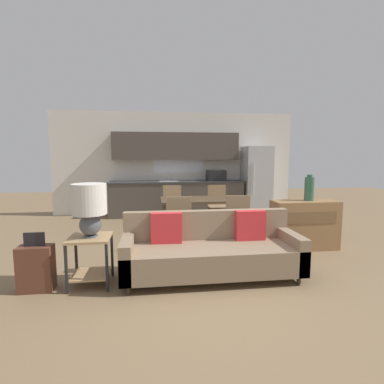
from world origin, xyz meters
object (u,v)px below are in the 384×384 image
object	(u,v)px
side_table	(90,252)
dining_chair_near_right	(236,217)
refrigerator	(256,180)
couch	(210,251)
vase	(309,188)
dining_table	(201,202)
dining_chair_near_left	(179,220)
table_lamp	(89,205)
suitcase	(36,268)
dining_chair_far_left	(173,204)
dining_chair_far_right	(218,204)
credenza	(304,225)

from	to	relation	value
side_table	dining_chair_near_right	size ratio (longest dim) A/B	0.66
refrigerator	couch	distance (m)	4.49
side_table	vase	size ratio (longest dim) A/B	1.38
side_table	refrigerator	bearing A→B (deg)	49.31
dining_table	dining_chair_near_left	world-z (taller)	dining_chair_near_left
side_table	table_lamp	bearing A→B (deg)	-21.73
table_lamp	dining_chair_near_right	bearing A→B (deg)	30.84
couch	dining_chair_near_left	xyz separation A→B (m)	(-0.31, 1.13, 0.18)
dining_chair_near_right	suitcase	bearing A→B (deg)	29.45
suitcase	side_table	bearing A→B (deg)	7.90
refrigerator	vase	xyz separation A→B (m)	(-0.15, -3.01, 0.12)
dining_chair_near_right	dining_chair_near_left	xyz separation A→B (m)	(-0.99, -0.05, 0.00)
couch	vase	bearing A→B (deg)	27.42
dining_chair_near_right	dining_chair_far_left	size ratio (longest dim) A/B	1.00
refrigerator	dining_chair_near_left	world-z (taller)	refrigerator
dining_chair_near_right	vase	bearing A→B (deg)	172.84
dining_chair_far_right	suitcase	bearing A→B (deg)	-132.56
suitcase	dining_table	bearing A→B (deg)	43.09
side_table	dining_chair_far_left	distance (m)	3.08
couch	credenza	world-z (taller)	couch
dining_table	side_table	xyz separation A→B (m)	(-1.67, -2.04, -0.27)
couch	side_table	size ratio (longest dim) A/B	3.75
vase	suitcase	bearing A→B (deg)	-163.85
refrigerator	vase	distance (m)	3.02
refrigerator	table_lamp	world-z (taller)	refrigerator
suitcase	dining_chair_near_right	bearing A→B (deg)	26.25
vase	dining_chair_far_left	bearing A→B (deg)	140.54
dining_table	couch	xyz separation A→B (m)	(-0.19, -1.94, -0.34)
dining_chair_near_left	dining_chair_far_left	world-z (taller)	same
credenza	couch	bearing A→B (deg)	-152.41
side_table	dining_table	bearing A→B (deg)	50.63
dining_chair_far_right	refrigerator	bearing A→B (deg)	45.38
side_table	credenza	distance (m)	3.43
side_table	credenza	xyz separation A→B (m)	(3.27, 1.03, 0.00)
refrigerator	credenza	world-z (taller)	refrigerator
dining_chair_near_left	dining_chair_far_left	xyz separation A→B (m)	(0.00, 1.62, 0.00)
couch	dining_chair_far_left	xyz separation A→B (m)	(-0.31, 2.75, 0.18)
refrigerator	dining_table	bearing A→B (deg)	-131.96
dining_table	dining_chair_far_left	world-z (taller)	dining_chair_far_left
vase	couch	bearing A→B (deg)	-152.58
suitcase	dining_chair_far_right	bearing A→B (deg)	46.06
couch	dining_chair_near_right	size ratio (longest dim) A/B	2.48
vase	dining_chair_far_left	distance (m)	2.85
couch	table_lamp	xyz separation A→B (m)	(-1.47, -0.10, 0.65)
vase	dining_chair_near_left	xyz separation A→B (m)	(-2.17, 0.16, -0.51)
table_lamp	credenza	bearing A→B (deg)	17.57
couch	table_lamp	size ratio (longest dim) A/B	3.52
dining_table	dining_chair_near_left	distance (m)	0.97
credenza	dining_table	bearing A→B (deg)	147.69
couch	vase	world-z (taller)	vase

